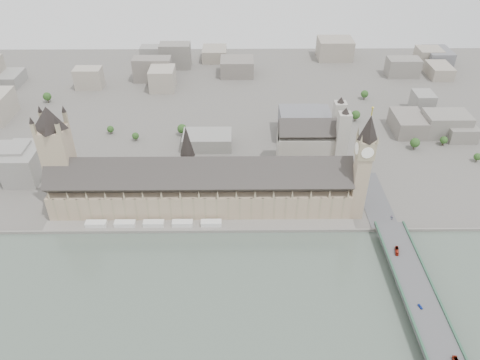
{
  "coord_description": "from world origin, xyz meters",
  "views": [
    {
      "loc": [
        32.19,
        -319.25,
        266.75
      ],
      "look_at": [
        35.45,
        26.79,
        25.99
      ],
      "focal_mm": 35.0,
      "sensor_mm": 36.0,
      "label": 1
    }
  ],
  "objects_px": {
    "elizabeth_tower": "(363,161)",
    "car_blue": "(420,307)",
    "westminster_bridge": "(415,292)",
    "victoria_tower": "(58,154)",
    "westminster_abbey": "(313,142)",
    "palace_of_westminster": "(200,188)",
    "red_bus_north": "(397,251)",
    "car_approach": "(392,218)"
  },
  "relations": [
    {
      "from": "palace_of_westminster",
      "to": "westminster_abbey",
      "type": "relative_size",
      "value": 3.9
    },
    {
      "from": "elizabeth_tower",
      "to": "car_approach",
      "type": "height_order",
      "value": "elizabeth_tower"
    },
    {
      "from": "westminster_bridge",
      "to": "car_approach",
      "type": "relative_size",
      "value": 71.51
    },
    {
      "from": "victoria_tower",
      "to": "westminster_abbey",
      "type": "xyz_separation_m",
      "value": [
        232.92,
        69.0,
        -30.12
      ]
    },
    {
      "from": "westminster_bridge",
      "to": "car_blue",
      "type": "distance_m",
      "value": 19.5
    },
    {
      "from": "palace_of_westminster",
      "to": "car_blue",
      "type": "relative_size",
      "value": 59.85
    },
    {
      "from": "elizabeth_tower",
      "to": "red_bus_north",
      "type": "xyz_separation_m",
      "value": [
        20.04,
        -59.04,
        -46.5
      ]
    },
    {
      "from": "westminster_abbey",
      "to": "car_approach",
      "type": "relative_size",
      "value": 14.96
    },
    {
      "from": "westminster_bridge",
      "to": "car_approach",
      "type": "distance_m",
      "value": 78.27
    },
    {
      "from": "elizabeth_tower",
      "to": "westminster_bridge",
      "type": "distance_m",
      "value": 111.81
    },
    {
      "from": "elizabeth_tower",
      "to": "westminster_abbey",
      "type": "xyz_separation_m",
      "value": [
        -27.08,
        87.0,
        -33.01
      ]
    },
    {
      "from": "car_approach",
      "to": "westminster_abbey",
      "type": "bearing_deg",
      "value": 130.89
    },
    {
      "from": "palace_of_westminster",
      "to": "westminster_bridge",
      "type": "height_order",
      "value": "palace_of_westminster"
    },
    {
      "from": "westminster_bridge",
      "to": "red_bus_north",
      "type": "bearing_deg",
      "value": 96.19
    },
    {
      "from": "palace_of_westminster",
      "to": "elizabeth_tower",
      "type": "relative_size",
      "value": 2.47
    },
    {
      "from": "car_blue",
      "to": "car_approach",
      "type": "xyz_separation_m",
      "value": [
        6.87,
        96.27,
        -0.09
      ]
    },
    {
      "from": "palace_of_westminster",
      "to": "car_approach",
      "type": "xyz_separation_m",
      "value": [
        165.6,
        -29.23,
        -11.8
      ]
    },
    {
      "from": "westminster_abbey",
      "to": "victoria_tower",
      "type": "bearing_deg",
      "value": -163.5
    },
    {
      "from": "westminster_bridge",
      "to": "red_bus_north",
      "type": "relative_size",
      "value": 33.81
    },
    {
      "from": "palace_of_westminster",
      "to": "red_bus_north",
      "type": "distance_m",
      "value": 173.51
    },
    {
      "from": "red_bus_north",
      "to": "car_blue",
      "type": "bearing_deg",
      "value": -75.74
    },
    {
      "from": "victoria_tower",
      "to": "westminster_bridge",
      "type": "xyz_separation_m",
      "value": [
        284.0,
        -113.5,
        -50.08
      ]
    },
    {
      "from": "victoria_tower",
      "to": "elizabeth_tower",
      "type": "bearing_deg",
      "value": -3.96
    },
    {
      "from": "westminster_bridge",
      "to": "car_approach",
      "type": "xyz_separation_m",
      "value": [
        3.6,
        77.97,
        5.78
      ]
    },
    {
      "from": "westminster_bridge",
      "to": "elizabeth_tower",
      "type": "bearing_deg",
      "value": 104.11
    },
    {
      "from": "victoria_tower",
      "to": "red_bus_north",
      "type": "relative_size",
      "value": 10.4
    },
    {
      "from": "elizabeth_tower",
      "to": "red_bus_north",
      "type": "bearing_deg",
      "value": -71.25
    },
    {
      "from": "westminster_abbey",
      "to": "palace_of_westminster",
      "type": "bearing_deg",
      "value": -145.83
    },
    {
      "from": "car_blue",
      "to": "westminster_bridge",
      "type": "bearing_deg",
      "value": 62.64
    },
    {
      "from": "elizabeth_tower",
      "to": "westminster_abbey",
      "type": "height_order",
      "value": "elizabeth_tower"
    },
    {
      "from": "car_blue",
      "to": "car_approach",
      "type": "distance_m",
      "value": 96.51
    },
    {
      "from": "elizabeth_tower",
      "to": "westminster_abbey",
      "type": "bearing_deg",
      "value": 107.29
    },
    {
      "from": "elizabeth_tower",
      "to": "victoria_tower",
      "type": "distance_m",
      "value": 260.64
    },
    {
      "from": "westminster_bridge",
      "to": "palace_of_westminster",
      "type": "bearing_deg",
      "value": 146.51
    },
    {
      "from": "westminster_bridge",
      "to": "westminster_abbey",
      "type": "bearing_deg",
      "value": 105.64
    },
    {
      "from": "victoria_tower",
      "to": "car_approach",
      "type": "height_order",
      "value": "victoria_tower"
    },
    {
      "from": "elizabeth_tower",
      "to": "car_blue",
      "type": "distance_m",
      "value": 124.89
    },
    {
      "from": "victoria_tower",
      "to": "car_approach",
      "type": "relative_size",
      "value": 22.0
    },
    {
      "from": "palace_of_westminster",
      "to": "red_bus_north",
      "type": "height_order",
      "value": "palace_of_westminster"
    },
    {
      "from": "palace_of_westminster",
      "to": "car_approach",
      "type": "distance_m",
      "value": 168.57
    },
    {
      "from": "palace_of_westminster",
      "to": "westminster_bridge",
      "type": "relative_size",
      "value": 0.82
    },
    {
      "from": "car_approach",
      "to": "elizabeth_tower",
      "type": "bearing_deg",
      "value": 160.85
    }
  ]
}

